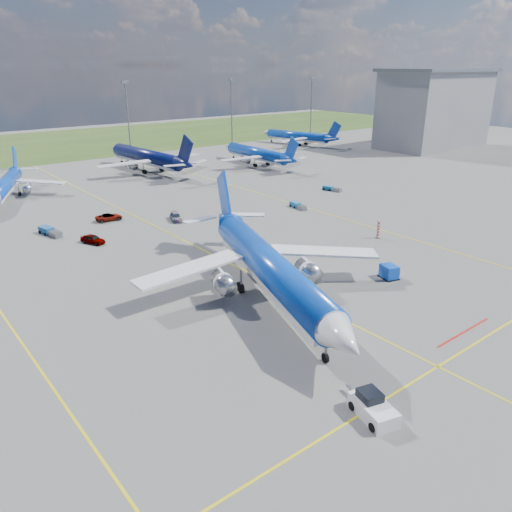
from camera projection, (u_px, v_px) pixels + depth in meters
ground at (296, 296)px, 62.36m from camera, size 400.00×400.00×0.00m
grass_strip at (0, 149)px, 171.91m from camera, size 400.00×80.00×0.01m
taxiway_lines at (183, 239)px, 82.69m from camera, size 60.25×160.00×0.02m
floodlight_masts at (63, 119)px, 144.02m from camera, size 202.20×0.50×22.70m
terminal_building at (435, 109)px, 171.32m from camera, size 42.00×22.00×26.00m
warning_post at (378, 229)px, 82.79m from camera, size 0.50×0.50×3.00m
bg_jet_nnw at (8, 199)px, 107.79m from camera, size 36.99×41.16×8.83m
bg_jet_n at (148, 171)px, 136.08m from camera, size 35.53×44.94×11.19m
bg_jet_ne at (257, 165)px, 144.47m from camera, size 29.44×37.64×9.51m
bg_jet_ene at (297, 145)px, 180.66m from camera, size 33.75×39.83×9.06m
main_airliner at (270, 298)px, 61.81m from camera, size 47.47×54.17×11.89m
pushback_tug at (373, 407)px, 40.78m from camera, size 3.32×6.17×2.05m
uld_container at (389, 272)px, 67.39m from camera, size 2.37×2.68×1.81m
service_car_a at (93, 239)px, 80.54m from camera, size 3.34×4.60×1.45m
service_car_b at (109, 217)px, 92.40m from camera, size 5.04×2.65×1.35m
service_car_c at (176, 217)px, 92.57m from camera, size 3.42×4.98×1.34m
baggage_tug_w at (298, 206)px, 100.65m from camera, size 1.84×4.63×1.01m
baggage_tug_c at (50, 232)px, 84.68m from camera, size 2.52×5.59×1.21m
baggage_tug_e at (331, 189)px, 114.48m from camera, size 2.23×4.59×1.00m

